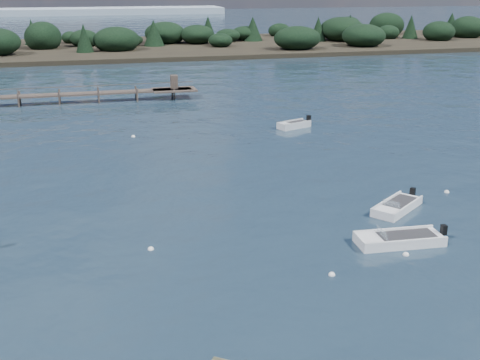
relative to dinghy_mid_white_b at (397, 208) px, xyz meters
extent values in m
plane|color=#142330|center=(-11.64, 51.02, -0.14)|extent=(400.00, 400.00, 0.00)
cube|color=silver|center=(0.01, 0.01, -0.05)|extent=(4.15, 3.65, 0.63)
cube|color=silver|center=(-1.22, -0.91, 0.32)|extent=(1.60, 1.68, 0.13)
cube|color=#272729|center=(0.27, 0.20, 0.24)|extent=(2.93, 2.63, 0.11)
cube|color=silver|center=(0.44, -0.56, 0.32)|extent=(3.30, 2.51, 0.13)
cube|color=silver|center=(-0.41, 0.58, 0.32)|extent=(3.30, 2.51, 0.13)
cube|color=black|center=(1.79, 1.34, 0.42)|extent=(0.38, 0.40, 0.49)
cylinder|color=black|center=(1.79, 1.34, -0.01)|extent=(0.13, 0.13, 0.49)
cube|color=silver|center=(-0.70, -0.52, 0.53)|extent=(0.77, 0.97, 0.38)
cube|color=silver|center=(1.02, 21.61, -0.04)|extent=(3.43, 2.34, 0.74)
cube|color=silver|center=(-0.11, 21.17, 0.40)|extent=(1.13, 1.35, 0.15)
cube|color=#272729|center=(1.25, 21.70, 0.32)|extent=(2.39, 1.74, 0.13)
cube|color=silver|center=(1.22, 21.07, 0.40)|extent=(3.02, 1.27, 0.15)
cube|color=silver|center=(0.81, 22.14, 0.40)|extent=(3.02, 1.27, 0.15)
cube|color=black|center=(2.72, 22.27, 0.53)|extent=(0.41, 0.44, 0.58)
cylinder|color=black|center=(2.72, 22.27, 0.02)|extent=(0.14, 0.14, 0.58)
cube|color=silver|center=(-2.25, -4.43, -0.05)|extent=(4.68, 2.01, 0.67)
cube|color=silver|center=(-3.98, -4.32, 0.34)|extent=(1.20, 1.61, 0.13)
cube|color=#272729|center=(-1.88, -4.45, 0.27)|extent=(3.19, 1.57, 0.11)
cube|color=silver|center=(-2.30, -5.23, 0.34)|extent=(4.57, 0.41, 0.13)
cube|color=silver|center=(-2.20, -3.63, 0.34)|extent=(4.57, 0.41, 0.13)
cube|color=black|center=(0.24, -4.59, 0.46)|extent=(0.29, 0.34, 0.52)
cylinder|color=black|center=(0.24, -4.59, 0.00)|extent=(0.10, 0.10, 0.52)
cube|color=silver|center=(-3.25, -4.36, 0.57)|extent=(0.23, 1.24, 0.40)
sphere|color=white|center=(-2.60, -5.78, -0.14)|extent=(0.32, 0.32, 0.32)
sphere|color=white|center=(4.74, 2.06, -0.14)|extent=(0.32, 0.32, 0.32)
sphere|color=white|center=(-13.90, 21.96, -0.14)|extent=(0.32, 0.32, 0.32)
sphere|color=white|center=(-15.05, -1.88, -0.14)|extent=(0.32, 0.32, 0.32)
sphere|color=white|center=(-7.09, -6.86, -0.14)|extent=(0.32, 0.32, 0.32)
cube|color=#493D35|center=(-7.64, 39.02, 0.86)|extent=(5.00, 3.20, 0.18)
cube|color=#493D35|center=(-7.64, 39.02, 1.76)|extent=(0.80, 0.80, 1.60)
cylinder|color=#493D35|center=(-24.84, 38.17, 0.26)|extent=(0.20, 0.20, 2.20)
cylinder|color=#493D35|center=(-24.84, 39.88, 0.26)|extent=(0.20, 0.20, 2.20)
cylinder|color=#493D35|center=(-20.57, 38.17, 0.26)|extent=(0.20, 0.20, 2.20)
cylinder|color=#493D35|center=(-20.57, 39.88, 0.26)|extent=(0.20, 0.20, 2.20)
cylinder|color=#493D35|center=(-16.30, 38.17, 0.26)|extent=(0.20, 0.20, 2.20)
cylinder|color=#493D35|center=(-16.30, 39.88, 0.26)|extent=(0.20, 0.20, 2.20)
cylinder|color=#493D35|center=(-12.04, 38.17, 0.26)|extent=(0.20, 0.20, 2.20)
cylinder|color=#493D35|center=(-12.04, 39.88, 0.26)|extent=(0.20, 0.20, 2.20)
cylinder|color=#493D35|center=(-7.77, 38.17, 0.26)|extent=(0.20, 0.20, 2.20)
cylinder|color=#493D35|center=(-7.77, 39.88, 0.26)|extent=(0.20, 0.20, 2.20)
cube|color=black|center=(13.36, 91.02, -0.14)|extent=(190.00, 40.00, 1.60)
ellipsoid|color=black|center=(13.36, 91.02, 2.66)|extent=(180.50, 36.00, 4.40)
camera|label=1|loc=(-17.66, -30.44, 13.15)|focal=45.00mm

